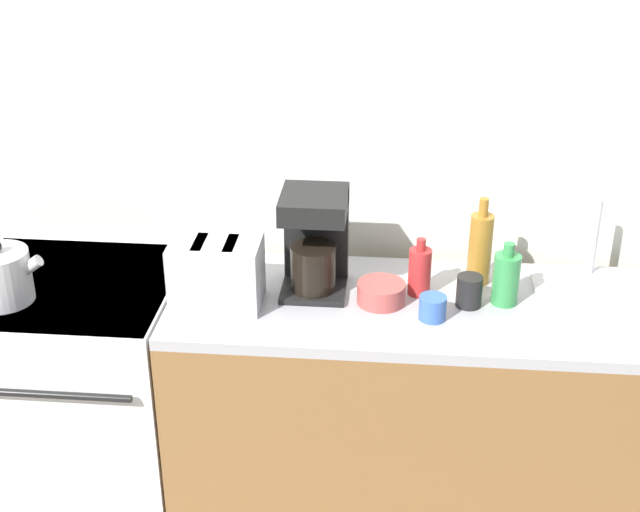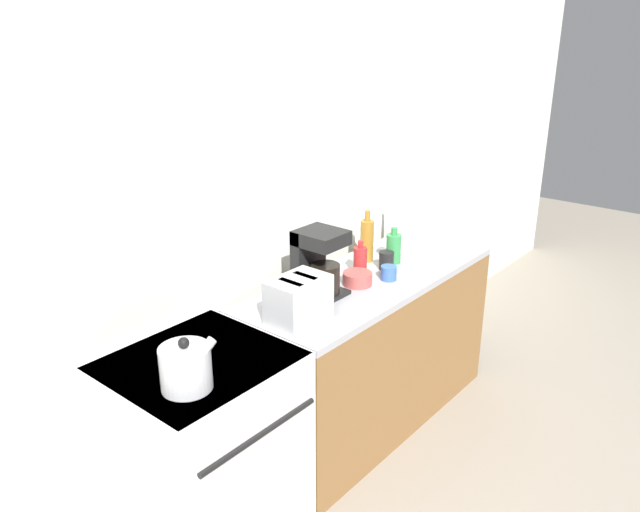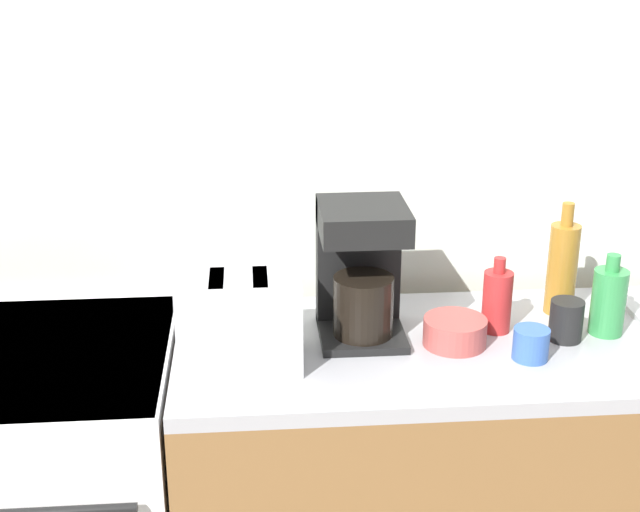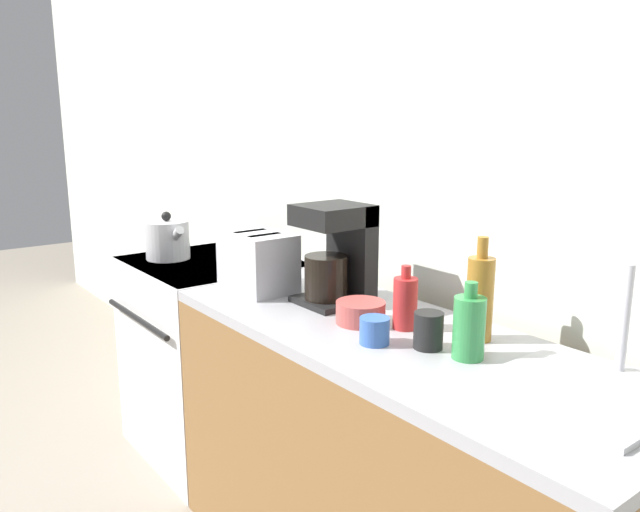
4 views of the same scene
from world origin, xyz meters
TOP-DOWN VIEW (x-y plane):
  - ground_plane at (0.00, 0.00)m, footprint 12.00×12.00m
  - wall_back at (0.00, 0.71)m, footprint 8.00×0.05m
  - stove at (-0.60, 0.33)m, footprint 0.71×0.69m
  - counter_block at (0.58, 0.30)m, footprint 1.63×0.61m
  - kettle at (-0.75, 0.20)m, footprint 0.24×0.19m
  - toaster at (-0.07, 0.24)m, footprint 0.28×0.19m
  - coffee_maker at (0.22, 0.38)m, footprint 0.21×0.23m
  - sink_tray at (1.12, 0.38)m, footprint 0.39×0.40m
  - bottle_red at (0.56, 0.36)m, footprint 0.07×0.07m
  - bottle_amber at (0.75, 0.46)m, footprint 0.08×0.08m
  - bottle_green at (0.83, 0.33)m, footprint 0.08×0.08m
  - cup_blue at (0.60, 0.20)m, footprint 0.08×0.08m
  - cup_black at (0.71, 0.30)m, footprint 0.08×0.08m
  - bowl at (0.44, 0.29)m, footprint 0.15×0.15m

SIDE VIEW (x-z plane):
  - ground_plane at x=0.00m, z-range 0.00..0.00m
  - counter_block at x=0.58m, z-range 0.00..0.89m
  - stove at x=-0.60m, z-range 0.01..0.90m
  - sink_tray at x=1.12m, z-range 0.76..1.04m
  - bowl at x=0.44m, z-range 0.89..0.95m
  - cup_blue at x=0.60m, z-range 0.89..0.96m
  - cup_black at x=0.71m, z-range 0.89..0.99m
  - bottle_red at x=0.56m, z-range 0.87..1.07m
  - kettle at x=-0.75m, z-range 0.87..1.08m
  - bottle_green at x=0.83m, z-range 0.87..1.08m
  - toaster at x=-0.07m, z-range 0.89..1.10m
  - bottle_amber at x=0.75m, z-range 0.86..1.16m
  - coffee_maker at x=0.22m, z-range 0.89..1.23m
  - wall_back at x=0.00m, z-range 0.00..2.60m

